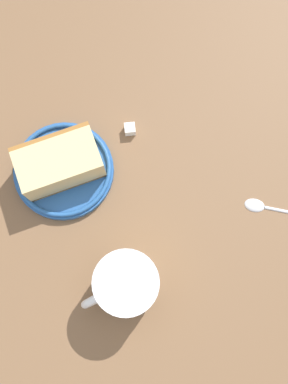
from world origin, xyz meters
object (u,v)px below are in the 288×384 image
(cake_slice, at_px, (59,163))
(teaspoon, at_px, (267,207))
(small_plate, at_px, (64,170))
(sugar_cube, at_px, (130,129))
(tea_mug, at_px, (126,284))

(cake_slice, distance_m, teaspoon, 0.31)
(small_plate, xyz_separation_m, sugar_cube, (0.11, 0.04, -0.00))
(small_plate, relative_size, sugar_cube, 9.33)
(cake_slice, height_order, sugar_cube, cake_slice)
(teaspoon, relative_size, sugar_cube, 7.01)
(small_plate, xyz_separation_m, cake_slice, (-0.00, 0.00, 0.03))
(teaspoon, height_order, sugar_cube, sugar_cube)
(cake_slice, distance_m, sugar_cube, 0.12)
(cake_slice, xyz_separation_m, sugar_cube, (0.11, 0.04, -0.03))
(sugar_cube, bearing_deg, tea_mug, -102.95)
(tea_mug, bearing_deg, small_plate, 107.58)
(cake_slice, relative_size, teaspoon, 1.11)
(tea_mug, distance_m, sugar_cube, 0.23)
(small_plate, height_order, cake_slice, cake_slice)
(tea_mug, bearing_deg, sugar_cube, 77.05)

